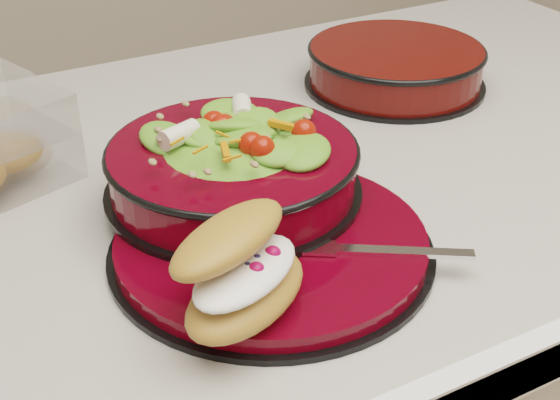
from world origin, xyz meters
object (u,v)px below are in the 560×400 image
salad_bowl (232,159)px  extra_bowl (396,65)px  croissant (242,270)px  fork (376,251)px  dinner_plate (273,244)px

salad_bowl → extra_bowl: size_ratio=1.05×
croissant → salad_bowl: bearing=37.3°
extra_bowl → fork: bearing=-128.2°
dinner_plate → salad_bowl: size_ratio=1.18×
fork → extra_bowl: bearing=-5.3°
salad_bowl → fork: bearing=-67.1°
dinner_plate → fork: size_ratio=2.11×
salad_bowl → croissant: bearing=-113.5°
dinner_plate → fork: 0.09m
extra_bowl → croissant: bearing=-139.1°
salad_bowl → extra_bowl: 0.37m
salad_bowl → croissant: size_ratio=1.75×
salad_bowl → croissant: salad_bowl is taller
extra_bowl → dinner_plate: bearing=-141.1°
fork → salad_bowl: bearing=55.8°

